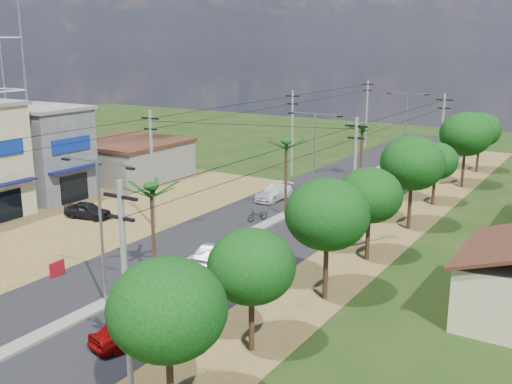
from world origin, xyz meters
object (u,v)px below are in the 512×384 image
at_px(car_white_far, 274,193).
at_px(moto_rider_east, 178,313).
at_px(car_silver_mid, 216,254).
at_px(car_parked_dark, 88,211).
at_px(roadside_sign, 57,269).
at_px(car_red_near, 130,331).

relative_size(car_white_far, moto_rider_east, 2.35).
bearing_deg(car_silver_mid, car_parked_dark, -17.37).
bearing_deg(roadside_sign, car_parked_dark, 125.59).
bearing_deg(car_white_far, car_silver_mid, -71.03).
bearing_deg(car_parked_dark, car_white_far, -46.97).
distance_m(car_parked_dark, roadside_sign, 12.38).
xyz_separation_m(car_red_near, car_parked_dark, (-17.34, 13.55, 0.01)).
xyz_separation_m(car_silver_mid, moto_rider_east, (3.09, -7.73, -0.16)).
distance_m(car_red_near, car_parked_dark, 22.01).
xyz_separation_m(car_red_near, roadside_sign, (-9.60, 3.89, -0.18)).
bearing_deg(car_red_near, car_silver_mid, -61.80).
relative_size(car_red_near, car_white_far, 0.85).
relative_size(car_silver_mid, roadside_sign, 3.47).
distance_m(car_silver_mid, car_parked_dark, 15.02).
bearing_deg(moto_rider_east, car_parked_dark, -30.39).
xyz_separation_m(car_silver_mid, car_parked_dark, (-14.74, 2.88, -0.00)).
height_order(car_silver_mid, moto_rider_east, car_silver_mid).
xyz_separation_m(car_silver_mid, car_white_far, (-4.95, 15.87, -0.01)).
relative_size(car_silver_mid, car_parked_dark, 1.04).
distance_m(car_red_near, moto_rider_east, 3.00).
height_order(car_red_near, car_silver_mid, car_silver_mid).
bearing_deg(car_white_far, roadside_sign, -93.53).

